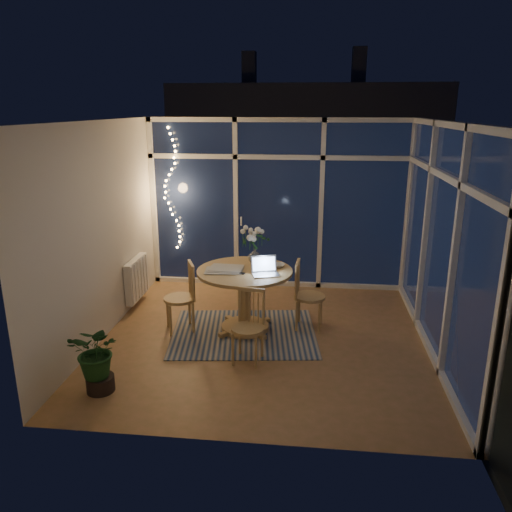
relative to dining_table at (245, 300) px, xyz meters
name	(u,v)px	position (x,y,z in m)	size (l,w,h in m)	color
floor	(266,339)	(0.29, -0.23, -0.40)	(4.00, 4.00, 0.00)	olive
ceiling	(267,121)	(0.29, -0.23, 2.20)	(4.00, 4.00, 0.00)	white
wall_back	(278,205)	(0.29, 1.77, 0.90)	(4.00, 0.04, 2.60)	beige
wall_front	(243,301)	(0.29, -2.23, 0.90)	(4.00, 0.04, 2.60)	beige
wall_left	(101,232)	(-1.71, -0.23, 0.90)	(0.04, 4.00, 2.60)	beige
wall_right	(445,242)	(2.29, -0.23, 0.90)	(0.04, 4.00, 2.60)	beige
window_wall_back	(278,205)	(0.29, 1.73, 0.90)	(4.00, 0.10, 2.60)	white
window_wall_right	(441,242)	(2.25, -0.23, 0.90)	(0.10, 4.00, 2.60)	white
radiator	(137,278)	(-1.65, 0.67, 0.00)	(0.10, 0.70, 0.58)	silver
fairy_lights	(171,189)	(-1.36, 1.65, 1.12)	(0.24, 0.10, 1.85)	#FEBD65
garden_patio	(310,241)	(0.79, 4.77, -0.46)	(12.00, 6.00, 0.10)	black
garden_fence	(289,193)	(0.29, 5.27, 0.50)	(11.00, 0.08, 1.80)	#311E12
neighbour_roof	(306,128)	(0.59, 8.27, 1.80)	(7.00, 3.00, 2.20)	#373A42
garden_shrubs	(240,234)	(-0.51, 3.17, 0.05)	(0.90, 0.90, 0.90)	black
rug	(244,333)	(0.00, -0.10, -0.40)	(1.79, 1.43, 0.01)	#B5A993
dining_table	(245,300)	(0.00, 0.00, 0.00)	(1.19, 1.19, 0.81)	tan
chair_left	(179,297)	(-0.82, -0.09, 0.05)	(0.42, 0.42, 0.90)	tan
chair_right	(310,295)	(0.81, 0.16, 0.05)	(0.42, 0.42, 0.90)	tan
chair_front	(248,327)	(0.14, -0.81, 0.02)	(0.39, 0.39, 0.84)	tan
laptop	(266,266)	(0.28, -0.16, 0.52)	(0.31, 0.27, 0.23)	silver
flower_vase	(255,254)	(0.09, 0.33, 0.51)	(0.20, 0.20, 0.21)	silver
bowl	(278,265)	(0.40, 0.17, 0.42)	(0.15, 0.15, 0.04)	silver
newspapers	(224,269)	(-0.26, -0.04, 0.42)	(0.40, 0.31, 0.02)	#B8B7AF
phone	(241,273)	(-0.03, -0.14, 0.41)	(0.10, 0.05, 0.01)	black
potted_plant	(98,357)	(-1.25, -1.58, -0.02)	(0.54, 0.47, 0.76)	#17411B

